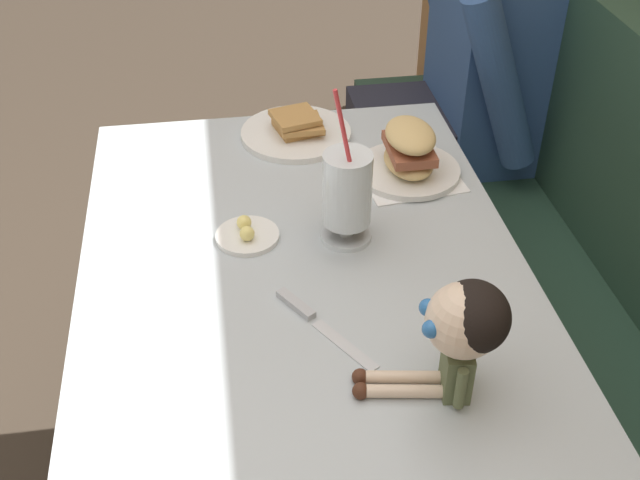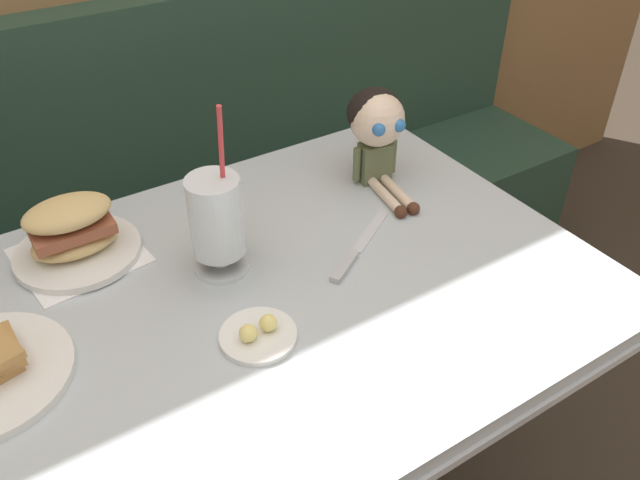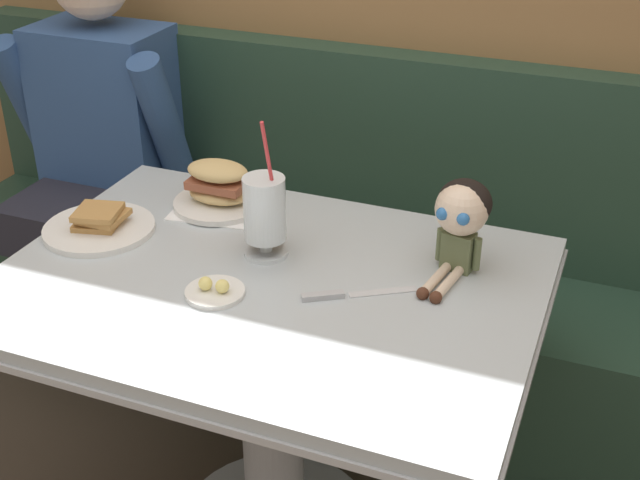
% 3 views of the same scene
% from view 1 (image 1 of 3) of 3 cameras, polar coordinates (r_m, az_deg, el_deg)
% --- Properties ---
extents(booth_bench, '(2.60, 0.48, 1.00)m').
position_cam_1_polar(booth_bench, '(1.88, 18.53, -9.27)').
color(booth_bench, '#233D2D').
rests_on(booth_bench, ground).
extents(diner_table, '(1.11, 0.81, 0.74)m').
position_cam_1_polar(diner_table, '(1.56, -1.22, -6.87)').
color(diner_table, '#B2BCC1').
rests_on(diner_table, ground).
extents(toast_plate, '(0.25, 0.25, 0.06)m').
position_cam_1_polar(toast_plate, '(1.79, -1.72, 7.96)').
color(toast_plate, white).
rests_on(toast_plate, diner_table).
extents(milkshake_glass, '(0.10, 0.10, 0.31)m').
position_cam_1_polar(milkshake_glass, '(1.42, 1.98, 3.43)').
color(milkshake_glass, silver).
rests_on(milkshake_glass, diner_table).
extents(sandwich_plate, '(0.22, 0.22, 0.12)m').
position_cam_1_polar(sandwich_plate, '(1.64, 6.47, 6.14)').
color(sandwich_plate, white).
rests_on(sandwich_plate, diner_table).
extents(butter_saucer, '(0.12, 0.12, 0.04)m').
position_cam_1_polar(butter_saucer, '(1.47, -5.32, 0.43)').
color(butter_saucer, white).
rests_on(butter_saucer, diner_table).
extents(butter_knife, '(0.21, 0.14, 0.01)m').
position_cam_1_polar(butter_knife, '(1.30, -0.82, -5.47)').
color(butter_knife, silver).
rests_on(butter_knife, diner_table).
extents(seated_doll, '(0.13, 0.23, 0.20)m').
position_cam_1_polar(seated_doll, '(1.12, 10.35, -6.18)').
color(seated_doll, '#5B6642').
rests_on(seated_doll, diner_table).
extents(diner_patron, '(0.55, 0.48, 0.81)m').
position_cam_1_polar(diner_patron, '(2.23, 11.13, 13.11)').
color(diner_patron, '#2D4C7F').
rests_on(diner_patron, booth_bench).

